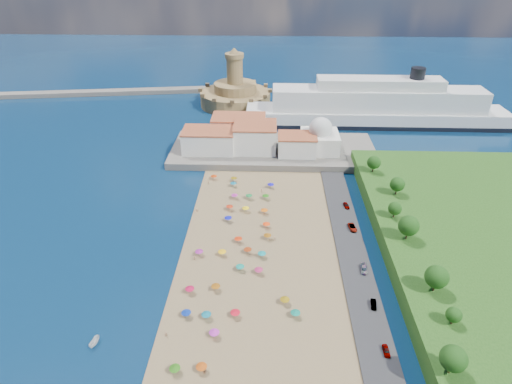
{
  "coord_description": "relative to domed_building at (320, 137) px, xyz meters",
  "views": [
    {
      "loc": [
        8.58,
        -101.18,
        82.06
      ],
      "look_at": [
        4.0,
        25.0,
        8.0
      ],
      "focal_mm": 30.0,
      "sensor_mm": 36.0,
      "label": 1
    }
  ],
  "objects": [
    {
      "name": "terrace",
      "position": [
        -20.0,
        2.0,
        -7.47
      ],
      "size": [
        90.0,
        36.0,
        3.0
      ],
      "primitive_type": "cube",
      "color": "#59544C",
      "rests_on": "ground"
    },
    {
      "name": "beachgoers",
      "position": [
        -34.72,
        -68.57,
        -7.86
      ],
      "size": [
        31.87,
        94.3,
        1.86
      ],
      "color": "tan",
      "rests_on": "beach"
    },
    {
      "name": "hillside_trees",
      "position": [
        18.99,
        -76.63,
        1.17
      ],
      "size": [
        12.0,
        109.15,
        7.75
      ],
      "color": "#382314",
      "rests_on": "hillside"
    },
    {
      "name": "beach_parasols",
      "position": [
        -30.71,
        -81.1,
        -6.83
      ],
      "size": [
        32.52,
        115.2,
        2.2
      ],
      "color": "gray",
      "rests_on": "beach"
    },
    {
      "name": "domed_building",
      "position": [
        0.0,
        0.0,
        0.0
      ],
      "size": [
        16.0,
        16.0,
        15.0
      ],
      "color": "silver",
      "rests_on": "terrace"
    },
    {
      "name": "fortress",
      "position": [
        -42.0,
        67.0,
        -2.29
      ],
      "size": [
        40.0,
        40.0,
        32.4
      ],
      "color": "#9F7D4F",
      "rests_on": "ground"
    },
    {
      "name": "jetty",
      "position": [
        -42.0,
        37.0,
        -7.77
      ],
      "size": [
        18.0,
        70.0,
        2.4
      ],
      "primitive_type": "cube",
      "color": "#59544C",
      "rests_on": "ground"
    },
    {
      "name": "ground",
      "position": [
        -30.0,
        -71.0,
        -8.97
      ],
      "size": [
        700.0,
        700.0,
        0.0
      ],
      "primitive_type": "plane",
      "color": "#071938",
      "rests_on": "ground"
    },
    {
      "name": "breakwater",
      "position": [
        -140.0,
        82.0,
        -7.67
      ],
      "size": [
        199.03,
        34.77,
        2.6
      ],
      "primitive_type": "cube",
      "rotation": [
        0.0,
        0.0,
        0.14
      ],
      "color": "#59544C",
      "rests_on": "ground"
    },
    {
      "name": "waterfront_buildings",
      "position": [
        -33.05,
        2.64,
        -1.1
      ],
      "size": [
        57.0,
        29.0,
        11.0
      ],
      "color": "silver",
      "rests_on": "terrace"
    },
    {
      "name": "parked_cars",
      "position": [
        6.0,
        -70.21,
        -7.63
      ],
      "size": [
        2.85,
        66.13,
        1.32
      ],
      "color": "gray",
      "rests_on": "promenade"
    },
    {
      "name": "cruise_ship",
      "position": [
        32.63,
        40.34,
        -0.33
      ],
      "size": [
        133.81,
        20.12,
        29.21
      ],
      "color": "black",
      "rests_on": "ground"
    }
  ]
}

